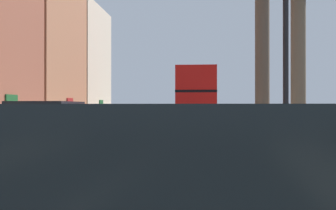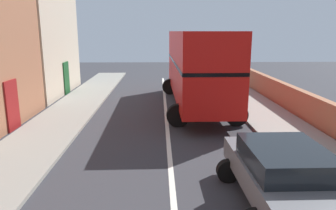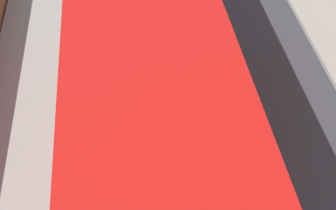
% 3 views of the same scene
% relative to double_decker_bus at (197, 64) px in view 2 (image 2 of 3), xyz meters
% --- Properties ---
extents(double_decker_bus, '(3.67, 10.91, 4.06)m').
position_rel_double_decker_bus_xyz_m(double_decker_bus, '(0.00, 0.00, 0.00)').
color(double_decker_bus, red).
rests_on(double_decker_bus, ground).
extents(parked_car_grey_right_1, '(2.55, 4.02, 1.53)m').
position_rel_double_decker_bus_xyz_m(parked_car_grey_right_1, '(0.80, -10.30, -1.47)').
color(parked_car_grey_right_1, slate).
rests_on(parked_car_grey_right_1, ground).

